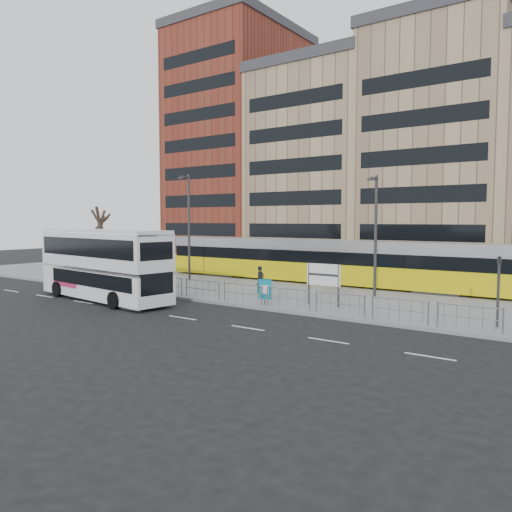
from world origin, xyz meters
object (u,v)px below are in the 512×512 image
Objects in this scene: pedestrian at (260,279)px; lamp_post_west at (188,223)px; ad_panel at (265,290)px; traffic_light_west at (168,262)px; bare_tree at (100,206)px; lamp_post_east at (375,230)px; tram at (320,261)px; traffic_light_east at (499,282)px; double_decker_bus at (103,262)px; station_sign at (323,277)px.

lamp_post_west is at bearing 77.83° from pedestrian.
traffic_light_west is at bearing 163.57° from ad_panel.
bare_tree is (-11.67, 3.69, 3.88)m from traffic_light_west.
lamp_post_west is at bearing -178.94° from lamp_post_east.
tram is 16.40m from traffic_light_east.
double_decker_bus is 15.59m from tram.
traffic_light_west is 7.32m from lamp_post_west.
lamp_post_west reaches higher than lamp_post_east.
tram is 10.43m from ad_panel.
traffic_light_west is 13.18m from lamp_post_east.
traffic_light_west reaches higher than pedestrian.
pedestrian is 9.55m from lamp_post_west.
pedestrian is 7.82m from lamp_post_east.
ad_panel is at bearing -5.72° from traffic_light_west.
lamp_post_west reaches higher than ad_panel.
tram is 7.46m from lamp_post_east.
traffic_light_east reaches higher than ad_panel.
lamp_post_east reaches higher than ad_panel.
lamp_post_east is at bearing -64.49° from pedestrian.
traffic_light_west and traffic_light_east have the same top height.
double_decker_bus is 4.73× the size of station_sign.
tram is at bearing 69.48° from double_decker_bus.
traffic_light_east is 31.29m from bare_tree.
traffic_light_west is at bearing 75.14° from double_decker_bus.
lamp_post_east reaches higher than traffic_light_east.
tram is (7.12, 13.86, -0.53)m from double_decker_bus.
station_sign is at bearing -17.36° from lamp_post_west.
pedestrian is 17.28m from bare_tree.
tram is 3.40× the size of bare_tree.
traffic_light_west is (-10.48, -1.43, 0.39)m from station_sign.
ad_panel is at bearing -27.87° from lamp_post_west.
traffic_light_east reaches higher than pedestrian.
tram reaches higher than traffic_light_east.
traffic_light_east is at bearing -96.42° from pedestrian.
tram is 3.70× the size of lamp_post_east.
lamp_post_west is at bearing 15.04° from bare_tree.
ad_panel is 0.17× the size of lamp_post_west.
bare_tree is (-16.54, 0.24, 5.00)m from pedestrian.
tram is at bearing 146.42° from lamp_post_east.
double_decker_bus is 1.33× the size of lamp_post_west.
traffic_light_east reaches higher than station_sign.
double_decker_bus is at bearing 179.66° from traffic_light_east.
bare_tree reaches higher than ad_panel.
lamp_post_west is (-9.26, -4.18, 2.84)m from tram.
lamp_post_east is at bearing -33.68° from tram.
bare_tree is at bearing -173.99° from lamp_post_east.
traffic_light_east is 0.42× the size of lamp_post_east.
station_sign is 0.31× the size of lamp_post_east.
station_sign is at bearing -5.84° from bare_tree.
ad_panel is at bearing -121.06° from lamp_post_east.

